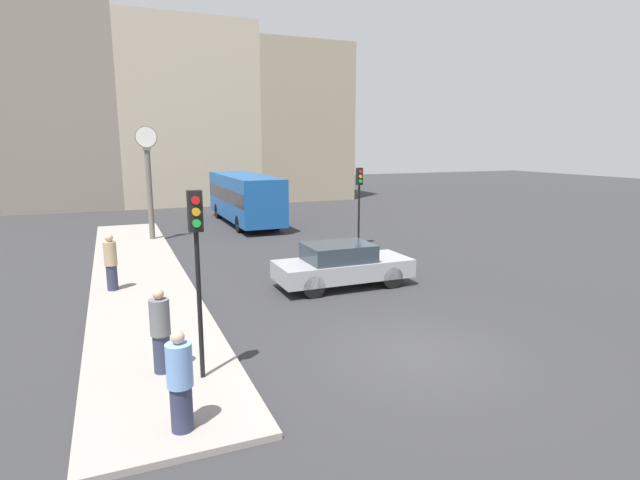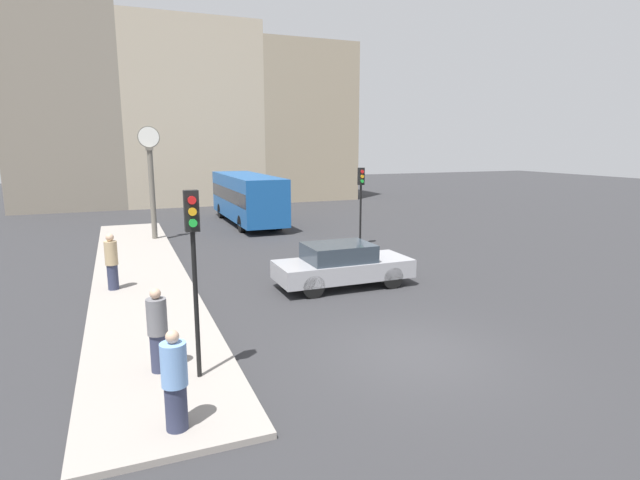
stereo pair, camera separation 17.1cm
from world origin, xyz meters
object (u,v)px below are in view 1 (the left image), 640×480
pedestrian_blue_stripe (180,382)px  pedestrian_tan_coat (111,262)px  bus_distant (244,196)px  pedestrian_grey_jacket (161,331)px  sedan_car (342,265)px  traffic_light_far (359,190)px  traffic_light_near (197,246)px  street_clock (149,180)px

pedestrian_blue_stripe → pedestrian_tan_coat: 8.83m
bus_distant → pedestrian_grey_jacket: (-6.42, -18.58, -0.65)m
sedan_car → traffic_light_far: size_ratio=1.24×
pedestrian_blue_stripe → traffic_light_far: bearing=52.6°
traffic_light_near → pedestrian_grey_jacket: 1.97m
bus_distant → traffic_light_near: bearing=-106.7°
traffic_light_far → sedan_car: bearing=-121.8°
traffic_light_far → pedestrian_blue_stripe: bearing=-127.4°
pedestrian_blue_stripe → pedestrian_grey_jacket: size_ratio=0.97×
traffic_light_near → pedestrian_tan_coat: 7.43m
traffic_light_far → pedestrian_grey_jacket: 14.00m
bus_distant → pedestrian_blue_stripe: (-6.34, -20.85, -0.68)m
traffic_light_far → pedestrian_tan_coat: bearing=-160.9°
pedestrian_tan_coat → pedestrian_blue_stripe: bearing=-83.8°
bus_distant → pedestrian_grey_jacket: size_ratio=5.29×
sedan_car → pedestrian_blue_stripe: (-5.97, -6.75, 0.20)m
bus_distant → pedestrian_blue_stripe: bus_distant is taller
sedan_car → pedestrian_blue_stripe: pedestrian_blue_stripe is taller
bus_distant → traffic_light_far: (3.12, -8.47, 0.94)m
traffic_light_far → street_clock: street_clock is taller
sedan_car → traffic_light_near: 7.61m
street_clock → bus_distant: bearing=33.2°
traffic_light_near → pedestrian_blue_stripe: size_ratio=2.19×
traffic_light_far → pedestrian_grey_jacket: traffic_light_far is taller
traffic_light_far → pedestrian_tan_coat: size_ratio=2.01×
traffic_light_far → pedestrian_blue_stripe: traffic_light_far is taller
pedestrian_blue_stripe → pedestrian_tan_coat: pedestrian_tan_coat is taller
pedestrian_blue_stripe → pedestrian_tan_coat: bearing=96.2°
street_clock → pedestrian_grey_jacket: size_ratio=3.08×
traffic_light_far → pedestrian_tan_coat: (-10.41, -3.61, -1.55)m
sedan_car → street_clock: 11.91m
street_clock → pedestrian_tan_coat: size_ratio=2.98×
traffic_light_far → street_clock: (-8.57, 4.91, 0.38)m
pedestrian_blue_stripe → pedestrian_grey_jacket: (-0.08, 2.27, 0.03)m
sedan_car → bus_distant: bus_distant is taller
sedan_car → traffic_light_far: (3.49, 5.63, 1.83)m
pedestrian_grey_jacket → street_clock: bearing=86.3°
pedestrian_grey_jacket → pedestrian_tan_coat: pedestrian_tan_coat is taller
sedan_car → bus_distant: (0.37, 14.10, 0.89)m
traffic_light_near → traffic_light_far: bearing=50.3°
bus_distant → traffic_light_near: size_ratio=2.49×
pedestrian_tan_coat → bus_distant: bearing=58.9°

